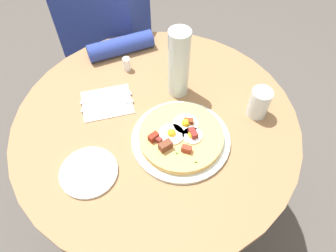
# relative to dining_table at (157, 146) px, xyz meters

# --- Properties ---
(ground_plane) EXTENTS (6.00, 6.00, 0.00)m
(ground_plane) POSITION_rel_dining_table_xyz_m (0.00, 0.00, -0.54)
(ground_plane) COLOR #4C4742
(dining_table) EXTENTS (0.96, 0.96, 0.71)m
(dining_table) POSITION_rel_dining_table_xyz_m (0.00, 0.00, 0.00)
(dining_table) COLOR olive
(dining_table) RESTS_ON ground_plane
(person_seated) EXTENTS (0.49, 0.46, 1.14)m
(person_seated) POSITION_rel_dining_table_xyz_m (0.43, -0.49, -0.03)
(person_seated) COLOR #2D2D33
(person_seated) RESTS_ON ground_plane
(pizza_plate) EXTENTS (0.31, 0.31, 0.01)m
(pizza_plate) POSITION_rel_dining_table_xyz_m (-0.10, 0.06, 0.17)
(pizza_plate) COLOR silver
(pizza_plate) RESTS_ON dining_table
(breakfast_pizza) EXTENTS (0.27, 0.27, 0.05)m
(breakfast_pizza) POSITION_rel_dining_table_xyz_m (-0.10, 0.06, 0.19)
(breakfast_pizza) COLOR tan
(breakfast_pizza) RESTS_ON pizza_plate
(bread_plate) EXTENTS (0.17, 0.17, 0.01)m
(bread_plate) POSITION_rel_dining_table_xyz_m (0.12, 0.25, 0.17)
(bread_plate) COLOR white
(bread_plate) RESTS_ON dining_table
(napkin) EXTENTS (0.22, 0.21, 0.00)m
(napkin) POSITION_rel_dining_table_xyz_m (0.19, -0.02, 0.17)
(napkin) COLOR white
(napkin) RESTS_ON dining_table
(fork) EXTENTS (0.16, 0.11, 0.00)m
(fork) POSITION_rel_dining_table_xyz_m (0.20, -0.03, 0.17)
(fork) COLOR silver
(fork) RESTS_ON napkin
(knife) EXTENTS (0.16, 0.11, 0.00)m
(knife) POSITION_rel_dining_table_xyz_m (0.18, -0.00, 0.17)
(knife) COLOR silver
(knife) RESTS_ON napkin
(water_glass) EXTENTS (0.07, 0.07, 0.10)m
(water_glass) POSITION_rel_dining_table_xyz_m (-0.31, -0.13, 0.22)
(water_glass) COLOR silver
(water_glass) RESTS_ON dining_table
(water_bottle) EXTENTS (0.07, 0.07, 0.25)m
(water_bottle) POSITION_rel_dining_table_xyz_m (-0.03, -0.15, 0.29)
(water_bottle) COLOR silver
(water_bottle) RESTS_ON dining_table
(salt_shaker) EXTENTS (0.03, 0.03, 0.05)m
(salt_shaker) POSITION_rel_dining_table_xyz_m (0.18, -0.20, 0.19)
(salt_shaker) COLOR white
(salt_shaker) RESTS_ON dining_table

